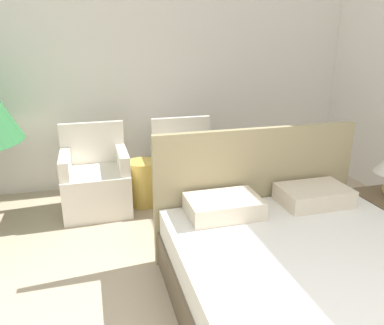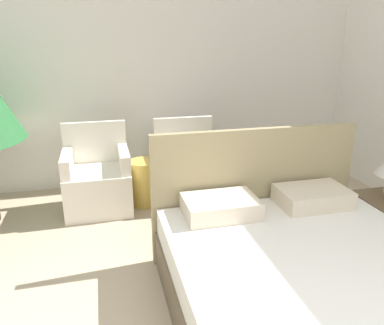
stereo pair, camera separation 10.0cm
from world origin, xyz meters
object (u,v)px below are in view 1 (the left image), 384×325
at_px(armchair_near_window_left, 96,184).
at_px(side_table, 143,183).
at_px(nightstand, 383,220).
at_px(bed, 315,285).
at_px(armchair_near_window_right, 187,175).

relative_size(armchair_near_window_left, side_table, 1.81).
distance_m(armchair_near_window_left, nightstand, 2.85).
distance_m(bed, nightstand, 1.34).
distance_m(nightstand, side_table, 2.43).
relative_size(armchair_near_window_right, side_table, 1.81).
relative_size(bed, side_table, 4.03).
bearing_deg(nightstand, armchair_near_window_left, 149.65).
bearing_deg(side_table, nightstand, -36.65).
bearing_deg(armchair_near_window_left, bed, -58.51).
xyz_separation_m(bed, nightstand, (1.15, 0.69, -0.04)).
bearing_deg(armchair_near_window_left, side_table, 1.43).
bearing_deg(armchair_near_window_right, bed, -81.46).
bearing_deg(armchair_near_window_right, side_table, 178.96).
height_order(armchair_near_window_right, nightstand, armchair_near_window_right).
distance_m(armchair_near_window_right, nightstand, 2.04).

